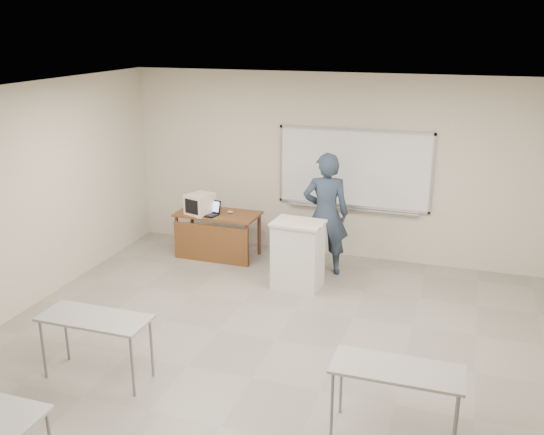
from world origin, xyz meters
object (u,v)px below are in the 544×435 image
(instructor_desk, at_px, (216,227))
(crt_monitor, at_px, (200,204))
(laptop, at_px, (209,211))
(podium, at_px, (298,254))
(whiteboard, at_px, (354,170))
(mouse, at_px, (230,212))
(keyboard, at_px, (306,224))
(presenter, at_px, (326,214))

(instructor_desk, relative_size, crt_monitor, 3.29)
(crt_monitor, relative_size, laptop, 1.35)
(podium, xyz_separation_m, crt_monitor, (-1.85, 0.68, 0.41))
(crt_monitor, bearing_deg, whiteboard, 36.49)
(mouse, xyz_separation_m, keyboard, (1.55, -0.97, 0.25))
(mouse, distance_m, keyboard, 1.85)
(presenter, bearing_deg, instructor_desk, -14.93)
(mouse, height_order, keyboard, keyboard)
(laptop, distance_m, presenter, 1.95)
(podium, height_order, mouse, podium)
(whiteboard, bearing_deg, keyboard, -102.43)
(crt_monitor, xyz_separation_m, keyboard, (2.00, -0.80, 0.11))
(instructor_desk, distance_m, mouse, 0.35)
(mouse, bearing_deg, whiteboard, 35.08)
(laptop, distance_m, mouse, 0.35)
(instructor_desk, bearing_deg, mouse, 39.50)
(whiteboard, height_order, presenter, whiteboard)
(crt_monitor, bearing_deg, laptop, 17.20)
(instructor_desk, distance_m, podium, 1.74)
(whiteboard, relative_size, mouse, 23.63)
(whiteboard, relative_size, keyboard, 5.25)
(laptop, relative_size, presenter, 0.16)
(whiteboard, xyz_separation_m, podium, (-0.50, -1.47, -0.97))
(laptop, height_order, presenter, presenter)
(crt_monitor, distance_m, keyboard, 2.16)
(whiteboard, height_order, mouse, whiteboard)
(podium, bearing_deg, laptop, 162.32)
(podium, bearing_deg, presenter, 73.38)
(podium, bearing_deg, mouse, 152.68)
(mouse, bearing_deg, instructor_desk, -124.16)
(instructor_desk, bearing_deg, keyboard, -24.09)
(laptop, height_order, mouse, laptop)
(whiteboard, xyz_separation_m, laptop, (-2.20, -0.79, -0.68))
(crt_monitor, height_order, laptop, crt_monitor)
(crt_monitor, xyz_separation_m, presenter, (2.10, -0.02, 0.04))
(instructor_desk, relative_size, podium, 1.35)
(crt_monitor, distance_m, presenter, 2.10)
(instructor_desk, xyz_separation_m, laptop, (-0.10, -0.02, 0.27))
(instructor_desk, bearing_deg, crt_monitor, -176.07)
(laptop, distance_m, keyboard, 2.02)
(instructor_desk, xyz_separation_m, keyboard, (1.75, -0.81, 0.49))
(podium, height_order, keyboard, keyboard)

